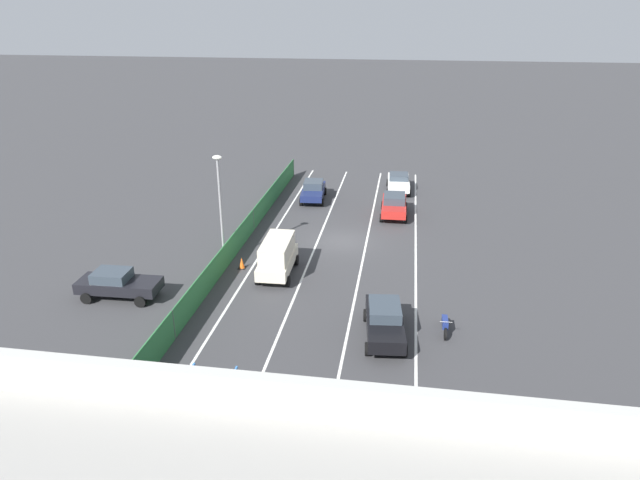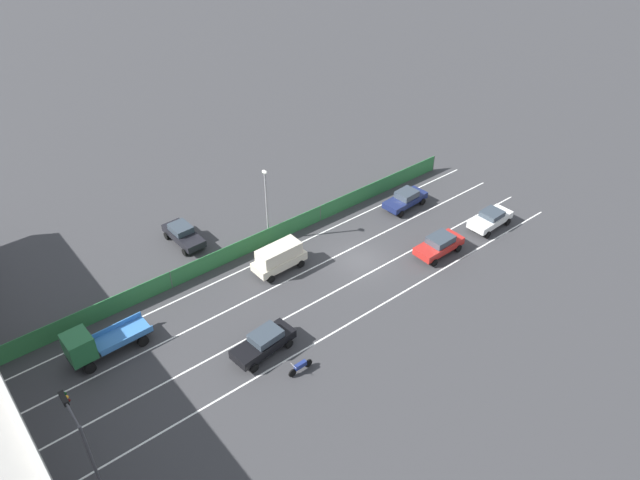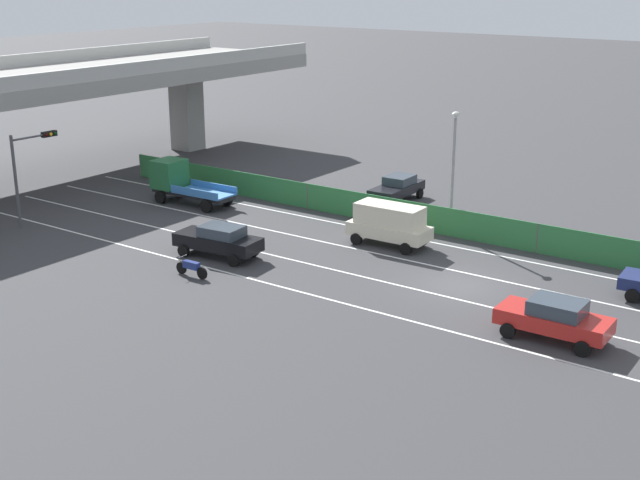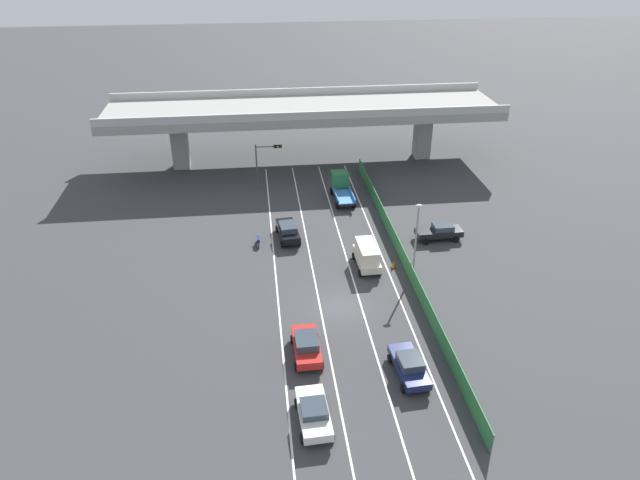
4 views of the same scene
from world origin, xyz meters
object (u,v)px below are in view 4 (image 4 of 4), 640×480
object	(u,v)px
car_sedan_navy	(409,365)
parked_sedan_dark	(440,231)
car_sedan_red	(307,345)
car_hatchback_white	(314,413)
motorcycle	(258,240)
car_van_cream	(367,255)
traffic_cone	(394,265)
car_sedan_black	(288,230)
street_lamp	(416,232)
flatbed_truck_blue	(341,186)
traffic_light	(265,157)

from	to	relation	value
car_sedan_navy	parked_sedan_dark	distance (m)	20.54
car_sedan_red	car_hatchback_white	distance (m)	6.52
motorcycle	car_sedan_red	bearing A→B (deg)	-79.61
car_sedan_red	car_van_cream	distance (m)	13.46
car_sedan_navy	car_van_cream	xyz separation A→B (m)	(-0.23, 14.64, 0.38)
car_van_cream	traffic_cone	xyz separation A→B (m)	(2.41, -0.50, -0.93)
traffic_cone	car_sedan_black	bearing A→B (deg)	144.10
car_van_cream	parked_sedan_dark	xyz separation A→B (m)	(8.15, 4.30, -0.38)
car_sedan_red	street_lamp	size ratio (longest dim) A/B	0.65
car_sedan_navy	motorcycle	size ratio (longest dim) A/B	2.38
car_sedan_red	flatbed_truck_blue	xyz separation A→B (m)	(6.55, 27.19, 0.41)
car_sedan_red	motorcycle	bearing A→B (deg)	100.39
parked_sedan_dark	street_lamp	bearing A→B (deg)	-125.26
parked_sedan_dark	car_sedan_navy	bearing A→B (deg)	-112.67
car_sedan_black	parked_sedan_dark	bearing A→B (deg)	-7.04
car_hatchback_white	motorcycle	size ratio (longest dim) A/B	2.30
flatbed_truck_blue	motorcycle	size ratio (longest dim) A/B	2.93
parked_sedan_dark	flatbed_truck_blue	bearing A→B (deg)	126.38
motorcycle	traffic_light	distance (m)	14.22
car_sedan_red	car_sedan_navy	xyz separation A→B (m)	(6.87, -2.94, -0.04)
flatbed_truck_blue	traffic_light	xyz separation A→B (m)	(-8.38, 3.54, 2.45)
car_sedan_red	street_lamp	world-z (taller)	street_lamp
street_lamp	traffic_light	bearing A→B (deg)	120.95
street_lamp	traffic_cone	distance (m)	4.31
motorcycle	street_lamp	bearing A→B (deg)	-26.81
car_hatchback_white	traffic_light	world-z (taller)	traffic_light
car_sedan_navy	car_sedan_black	bearing A→B (deg)	108.63
car_sedan_navy	car_van_cream	bearing A→B (deg)	90.91
car_sedan_black	motorcycle	xyz separation A→B (m)	(-2.97, -0.89, -0.48)
car_hatchback_white	car_van_cream	size ratio (longest dim) A/B	1.00
car_van_cream	traffic_cone	distance (m)	2.63
flatbed_truck_blue	parked_sedan_dark	bearing A→B (deg)	-53.62
car_sedan_black	traffic_light	xyz separation A→B (m)	(-1.69, 12.87, 2.85)
car_hatchback_white	car_sedan_navy	world-z (taller)	car_sedan_navy
car_sedan_red	traffic_cone	bearing A→B (deg)	51.07
flatbed_truck_blue	street_lamp	distance (m)	17.83
car_van_cream	street_lamp	world-z (taller)	street_lamp
car_hatchback_white	traffic_light	xyz separation A→B (m)	(-1.65, 37.24, 2.92)
street_lamp	flatbed_truck_blue	bearing A→B (deg)	103.21
car_sedan_navy	car_sedan_red	bearing A→B (deg)	156.83
car_van_cream	street_lamp	distance (m)	5.18
traffic_light	street_lamp	world-z (taller)	street_lamp
motorcycle	traffic_light	world-z (taller)	traffic_light
car_hatchback_white	flatbed_truck_blue	xyz separation A→B (m)	(6.72, 33.70, 0.48)
car_sedan_black	traffic_light	bearing A→B (deg)	97.46
car_sedan_red	traffic_cone	size ratio (longest dim) A/B	6.27
car_sedan_black	motorcycle	world-z (taller)	car_sedan_black
car_van_cream	car_sedan_black	bearing A→B (deg)	137.78
car_hatchback_white	traffic_light	size ratio (longest dim) A/B	0.83
car_sedan_red	traffic_cone	world-z (taller)	car_sedan_red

